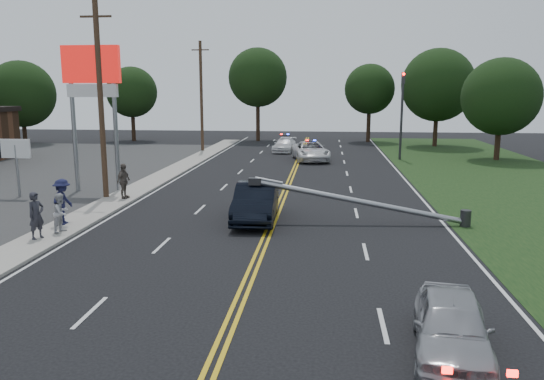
# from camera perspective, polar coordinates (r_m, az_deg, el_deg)

# --- Properties ---
(ground) EXTENTS (120.00, 120.00, 0.00)m
(ground) POSITION_cam_1_polar(r_m,az_deg,el_deg) (15.45, -2.96, -10.62)
(ground) COLOR black
(ground) RESTS_ON ground
(sidewalk) EXTENTS (1.80, 70.00, 0.12)m
(sidewalk) POSITION_cam_1_polar(r_m,az_deg,el_deg) (27.04, -17.48, -1.68)
(sidewalk) COLOR #9A958B
(sidewalk) RESTS_ON ground
(centerline_yellow) EXTENTS (0.36, 80.00, 0.00)m
(centerline_yellow) POSITION_cam_1_polar(r_m,az_deg,el_deg) (24.96, 0.54, -2.29)
(centerline_yellow) COLOR gold
(centerline_yellow) RESTS_ON ground
(pylon_sign) EXTENTS (3.20, 0.35, 8.00)m
(pylon_sign) POSITION_cam_1_polar(r_m,az_deg,el_deg) (30.97, -18.79, 10.83)
(pylon_sign) COLOR gray
(pylon_sign) RESTS_ON ground
(small_sign) EXTENTS (1.60, 0.14, 3.10)m
(small_sign) POSITION_cam_1_polar(r_m,az_deg,el_deg) (31.02, -25.82, 3.54)
(small_sign) COLOR gray
(small_sign) RESTS_ON ground
(traffic_signal) EXTENTS (0.28, 0.41, 7.05)m
(traffic_signal) POSITION_cam_1_polar(r_m,az_deg,el_deg) (44.66, 13.80, 8.56)
(traffic_signal) COLOR #2D2D30
(traffic_signal) RESTS_ON ground
(fallen_streetlight) EXTENTS (9.36, 0.44, 1.91)m
(fallen_streetlight) POSITION_cam_1_polar(r_m,az_deg,el_deg) (22.80, 10.61, -1.39)
(fallen_streetlight) COLOR #2D2D30
(fallen_streetlight) RESTS_ON ground
(utility_pole_mid) EXTENTS (1.60, 0.28, 10.00)m
(utility_pole_mid) POSITION_cam_1_polar(r_m,az_deg,el_deg) (28.62, -17.95, 9.11)
(utility_pole_mid) COLOR #382619
(utility_pole_mid) RESTS_ON ground
(utility_pole_far) EXTENTS (1.60, 0.28, 10.00)m
(utility_pole_far) POSITION_cam_1_polar(r_m,az_deg,el_deg) (49.57, -7.61, 9.96)
(utility_pole_far) COLOR #382619
(utility_pole_far) RESTS_ON ground
(tree_4) EXTENTS (6.90, 6.90, 8.70)m
(tree_4) POSITION_cam_1_polar(r_m,az_deg,el_deg) (62.09, -25.36, 9.31)
(tree_4) COLOR black
(tree_4) RESTS_ON ground
(tree_5) EXTENTS (5.59, 5.59, 8.23)m
(tree_5) POSITION_cam_1_polar(r_m,az_deg,el_deg) (61.90, -14.86, 10.14)
(tree_5) COLOR black
(tree_5) RESTS_ON ground
(tree_6) EXTENTS (6.51, 6.51, 10.28)m
(tree_6) POSITION_cam_1_polar(r_m,az_deg,el_deg) (60.05, -1.54, 12.00)
(tree_6) COLOR black
(tree_6) RESTS_ON ground
(tree_7) EXTENTS (5.44, 5.44, 8.48)m
(tree_7) POSITION_cam_1_polar(r_m,az_deg,el_deg) (59.82, 10.46, 10.62)
(tree_7) COLOR black
(tree_7) RESTS_ON ground
(tree_8) EXTENTS (7.26, 7.26, 9.77)m
(tree_8) POSITION_cam_1_polar(r_m,az_deg,el_deg) (56.45, 17.42, 10.71)
(tree_8) COLOR black
(tree_8) RESTS_ON ground
(tree_9) EXTENTS (6.20, 6.20, 8.22)m
(tree_9) POSITION_cam_1_polar(r_m,az_deg,el_deg) (46.98, 23.42, 9.20)
(tree_9) COLOR black
(tree_9) RESTS_ON ground
(crashed_sedan) EXTENTS (1.91, 5.02, 1.63)m
(crashed_sedan) POSITION_cam_1_polar(r_m,az_deg,el_deg) (23.11, -1.75, -1.31)
(crashed_sedan) COLOR black
(crashed_sedan) RESTS_ON ground
(waiting_sedan) EXTENTS (2.13, 4.08, 1.33)m
(waiting_sedan) POSITION_cam_1_polar(r_m,az_deg,el_deg) (12.28, 18.75, -13.66)
(waiting_sedan) COLOR #9D9FA5
(waiting_sedan) RESTS_ON ground
(emergency_a) EXTENTS (3.51, 5.92, 1.54)m
(emergency_a) POSITION_cam_1_polar(r_m,az_deg,el_deg) (43.18, 4.19, 4.20)
(emergency_a) COLOR silver
(emergency_a) RESTS_ON ground
(emergency_b) EXTENTS (2.22, 4.49, 1.25)m
(emergency_b) POSITION_cam_1_polar(r_m,az_deg,el_deg) (49.17, 1.37, 4.84)
(emergency_b) COLOR silver
(emergency_b) RESTS_ON ground
(bystander_a) EXTENTS (0.65, 0.76, 1.78)m
(bystander_a) POSITION_cam_1_polar(r_m,az_deg,el_deg) (21.69, -24.02, -2.51)
(bystander_a) COLOR #282830
(bystander_a) RESTS_ON sidewalk
(bystander_b) EXTENTS (0.69, 0.83, 1.56)m
(bystander_b) POSITION_cam_1_polar(r_m,az_deg,el_deg) (22.33, -21.73, -2.28)
(bystander_b) COLOR #B1B1B6
(bystander_b) RESTS_ON sidewalk
(bystander_c) EXTENTS (0.75, 1.26, 1.90)m
(bystander_c) POSITION_cam_1_polar(r_m,az_deg,el_deg) (23.61, -21.61, -1.17)
(bystander_c) COLOR #181A3C
(bystander_c) RESTS_ON sidewalk
(bystander_d) EXTENTS (0.64, 1.13, 1.81)m
(bystander_d) POSITION_cam_1_polar(r_m,az_deg,el_deg) (28.28, -15.67, 0.94)
(bystander_d) COLOR #594F47
(bystander_d) RESTS_ON sidewalk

